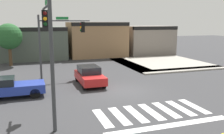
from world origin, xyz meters
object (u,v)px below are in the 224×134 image
object	(u,v)px
traffic_signal_southwest	(48,38)
roadside_tree	(9,37)
car_blue	(9,87)
traffic_signal_northwest	(59,35)
car_red	(89,75)

from	to	relation	value
traffic_signal_southwest	roadside_tree	xyz separation A→B (m)	(-3.05, 17.81, -0.89)
traffic_signal_southwest	car_blue	bearing A→B (deg)	26.27
traffic_signal_northwest	traffic_signal_southwest	xyz separation A→B (m)	(-1.67, -9.85, 0.42)
traffic_signal_northwest	traffic_signal_southwest	distance (m)	10.00
traffic_signal_northwest	car_blue	distance (m)	7.18
traffic_signal_northwest	car_blue	world-z (taller)	traffic_signal_northwest
traffic_signal_southwest	car_red	bearing A→B (deg)	-28.71
car_red	traffic_signal_northwest	bearing A→B (deg)	-149.49
traffic_signal_southwest	roadside_tree	distance (m)	18.09
traffic_signal_northwest	car_red	world-z (taller)	traffic_signal_northwest
roadside_tree	traffic_signal_northwest	bearing A→B (deg)	-59.32
traffic_signal_northwest	roadside_tree	bearing A→B (deg)	120.68
traffic_signal_southwest	car_red	xyz separation A→B (m)	(3.60, 6.58, -3.52)
traffic_signal_southwest	car_red	size ratio (longest dim) A/B	1.47
traffic_signal_southwest	roadside_tree	bearing A→B (deg)	9.71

